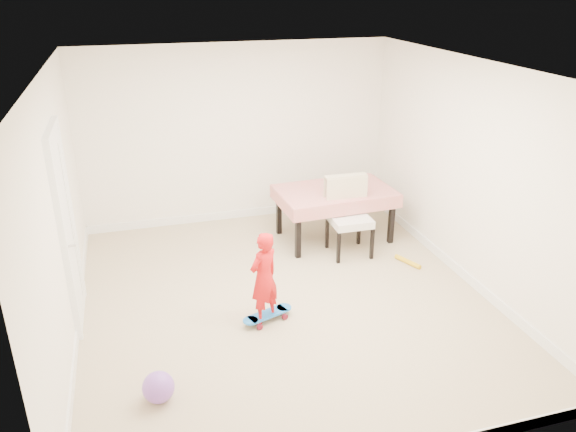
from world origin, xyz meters
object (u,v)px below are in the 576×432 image
object	(u,v)px
dining_chair	(350,218)
child	(264,280)
dining_table	(334,214)
skateboard	(268,317)
balloon	(158,387)

from	to	relation	value
dining_chair	child	world-z (taller)	dining_chair
dining_table	skateboard	distance (m)	2.28
skateboard	balloon	distance (m)	1.53
child	skateboard	bearing A→B (deg)	170.43
dining_table	child	xyz separation A→B (m)	(-1.45, -1.77, 0.14)
dining_table	skateboard	world-z (taller)	dining_table
dining_chair	dining_table	bearing A→B (deg)	94.17
balloon	skateboard	bearing A→B (deg)	37.59
child	balloon	size ratio (longest dim) A/B	3.62
dining_table	child	world-z (taller)	child
dining_chair	balloon	world-z (taller)	dining_chair
skateboard	balloon	size ratio (longest dim) A/B	2.12
dining_table	dining_chair	world-z (taller)	dining_chair
dining_table	dining_chair	bearing A→B (deg)	-90.02
dining_chair	balloon	distance (m)	3.46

